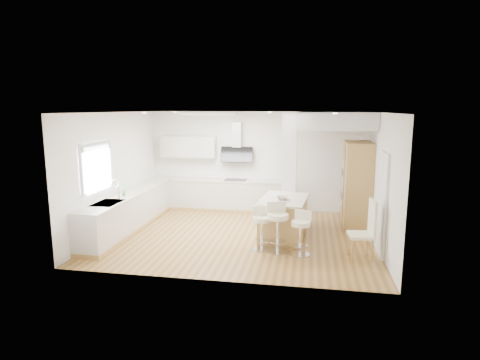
% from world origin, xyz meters
% --- Properties ---
extents(ground, '(6.00, 6.00, 0.00)m').
position_xyz_m(ground, '(0.00, 0.00, 0.00)').
color(ground, '#A7783E').
rests_on(ground, ground).
extents(ceiling, '(6.00, 5.00, 0.02)m').
position_xyz_m(ceiling, '(0.00, 0.00, 0.00)').
color(ceiling, silver).
rests_on(ceiling, ground).
extents(wall_back, '(6.00, 0.04, 2.80)m').
position_xyz_m(wall_back, '(0.00, 2.50, 1.40)').
color(wall_back, white).
rests_on(wall_back, ground).
extents(wall_left, '(0.04, 5.00, 2.80)m').
position_xyz_m(wall_left, '(-3.00, 0.00, 1.40)').
color(wall_left, white).
rests_on(wall_left, ground).
extents(wall_right, '(0.04, 5.00, 2.80)m').
position_xyz_m(wall_right, '(3.00, 0.00, 1.40)').
color(wall_right, white).
rests_on(wall_right, ground).
extents(skylight, '(4.10, 2.10, 0.06)m').
position_xyz_m(skylight, '(-0.79, 0.60, 2.77)').
color(skylight, white).
rests_on(skylight, ground).
extents(window_left, '(0.06, 1.28, 1.07)m').
position_xyz_m(window_left, '(-2.96, -0.90, 1.69)').
color(window_left, white).
rests_on(window_left, ground).
extents(doorway_right, '(0.05, 1.00, 2.10)m').
position_xyz_m(doorway_right, '(2.97, -0.60, 1.00)').
color(doorway_right, '#3F3832').
rests_on(doorway_right, ground).
extents(counter_left, '(0.63, 4.50, 1.35)m').
position_xyz_m(counter_left, '(-2.70, 0.23, 0.46)').
color(counter_left, tan).
rests_on(counter_left, ground).
extents(counter_back, '(3.62, 0.63, 2.50)m').
position_xyz_m(counter_back, '(-0.91, 2.22, 0.70)').
color(counter_back, tan).
rests_on(counter_back, ground).
extents(pillar, '(0.35, 0.35, 2.80)m').
position_xyz_m(pillar, '(1.05, 0.95, 1.40)').
color(pillar, white).
rests_on(pillar, ground).
extents(soffit, '(1.78, 2.20, 0.40)m').
position_xyz_m(soffit, '(2.10, 1.40, 2.60)').
color(soffit, silver).
rests_on(soffit, ground).
extents(oven_column, '(0.63, 1.21, 2.10)m').
position_xyz_m(oven_column, '(2.68, 1.23, 1.05)').
color(oven_column, tan).
rests_on(oven_column, ground).
extents(peninsula, '(1.13, 1.58, 0.98)m').
position_xyz_m(peninsula, '(0.99, 0.04, 0.46)').
color(peninsula, tan).
rests_on(peninsula, ground).
extents(bar_stool_a, '(0.50, 0.50, 0.90)m').
position_xyz_m(bar_stool_a, '(0.61, -0.85, 0.50)').
color(bar_stool_a, silver).
rests_on(bar_stool_a, ground).
extents(bar_stool_b, '(0.57, 0.57, 1.02)m').
position_xyz_m(bar_stool_b, '(0.93, -0.91, 0.57)').
color(bar_stool_b, silver).
rests_on(bar_stool_b, ground).
extents(bar_stool_c, '(0.50, 0.50, 0.89)m').
position_xyz_m(bar_stool_c, '(1.40, -1.01, 0.50)').
color(bar_stool_c, silver).
rests_on(bar_stool_c, ground).
extents(dining_chair, '(0.51, 0.51, 1.18)m').
position_xyz_m(dining_chair, '(2.65, -1.03, 0.63)').
color(dining_chair, '#F3EDC6').
rests_on(dining_chair, ground).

